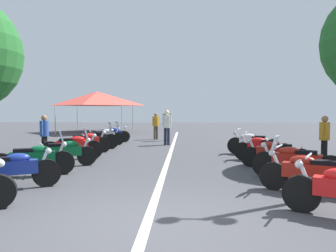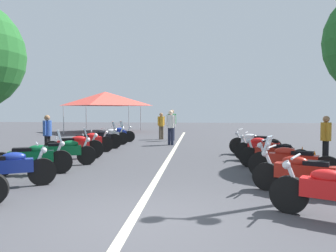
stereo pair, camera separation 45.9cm
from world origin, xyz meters
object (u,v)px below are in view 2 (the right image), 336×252
Objects in this scene: motorcycle_right_row_1 at (303,173)px; motorcycle_right_row_3 at (274,154)px; motorcycle_right_row_4 at (263,148)px; bystander_4 at (47,132)px; motorcycle_right_row_2 at (292,162)px; event_tent at (105,99)px; traffic_cone_1 at (315,161)px; motorcycle_left_row_1 at (6,168)px; motorcycle_left_row_4 at (74,146)px; bystander_2 at (171,125)px; motorcycle_left_row_8 at (117,134)px; motorcycle_left_row_6 at (100,138)px; motorcycle_left_row_3 at (65,151)px; bystander_3 at (172,122)px; motorcycle_right_row_5 at (255,143)px; motorcycle_left_row_2 at (33,158)px; motorcycle_left_row_7 at (108,136)px; bystander_1 at (161,124)px; bystander_0 at (326,136)px; traffic_cone_2 at (302,156)px; motorcycle_left_row_5 at (88,142)px.

motorcycle_right_row_3 is (3.01, -0.10, -0.01)m from motorcycle_right_row_1.
bystander_4 reaches higher than motorcycle_right_row_4.
motorcycle_right_row_2 is 19.72m from event_tent.
motorcycle_left_row_1 is at bearing 109.62° from traffic_cone_1.
motorcycle_left_row_4 is 1.19× the size of bystander_2.
motorcycle_left_row_8 is at bearing 96.25° from bystander_2.
motorcycle_right_row_2 is (-5.96, -6.70, -0.01)m from motorcycle_left_row_6.
motorcycle_left_row_3 is 1.07× the size of bystander_3.
motorcycle_left_row_6 is 8.97m from motorcycle_right_row_2.
motorcycle_right_row_1 reaches higher than motorcycle_right_row_5.
motorcycle_left_row_6 is at bearing 10.38° from motorcycle_right_row_5.
motorcycle_left_row_2 is at bearing 25.54° from motorcycle_right_row_2.
motorcycle_left_row_1 is 8.90m from motorcycle_left_row_7.
motorcycle_right_row_1 is 1.35m from motorcycle_right_row_2.
motorcycle_right_row_3 is (1.67, 0.06, -0.02)m from motorcycle_right_row_2.
bystander_4 reaches higher than motorcycle_right_row_5.
bystander_1 reaches higher than motorcycle_right_row_1.
motorcycle_right_row_4 is 8.07m from bystander_3.
motorcycle_left_row_6 is at bearing 59.03° from traffic_cone_1.
motorcycle_left_row_6 reaches higher than motorcycle_left_row_8.
bystander_3 reaches higher than motorcycle_right_row_1.
bystander_1 is at bearing 19.36° from motorcycle_left_row_8.
motorcycle_left_row_3 is at bearing 11.83° from bystander_0.
motorcycle_left_row_6 is 3.68m from bystander_2.
motorcycle_left_row_1 is at bearing -106.39° from motorcycle_left_row_4.
motorcycle_right_row_1 reaches higher than traffic_cone_2.
bystander_0 is (-2.12, -8.52, 0.45)m from motorcycle_left_row_5.
traffic_cone_2 is 9.06m from bystander_4.
bystander_4 reaches higher than motorcycle_right_row_1.
event_tent reaches higher than motorcycle_right_row_1.
motorcycle_right_row_3 is 1.44m from motorcycle_right_row_4.
motorcycle_left_row_7 is (2.89, -0.02, 0.01)m from motorcycle_left_row_5.
traffic_cone_1 is 9.29m from bystander_4.
motorcycle_left_row_4 reaches higher than motorcycle_left_row_8.
motorcycle_left_row_3 is at bearing -97.96° from motorcycle_left_row_4.
motorcycle_left_row_8 is 1.23× the size of bystander_0.
bystander_0 is (-0.58, -1.83, 0.46)m from motorcycle_right_row_4.
bystander_4 is at bearing 75.78° from motorcycle_left_row_1.
motorcycle_right_row_2 is at bearing -10.02° from bystander_3.
motorcycle_left_row_6 is 3.14× the size of traffic_cone_1.
motorcycle_left_row_1 is at bearing 26.93° from motorcycle_right_row_1.
motorcycle_left_row_5 is 0.99× the size of motorcycle_left_row_7.
motorcycle_right_row_5 is (1.54, -6.62, -0.00)m from motorcycle_left_row_4.
motorcycle_left_row_2 is 1.05× the size of motorcycle_right_row_5.
traffic_cone_1 is 0.11× the size of event_tent.
event_tent is (15.39, 9.58, 2.20)m from motorcycle_right_row_3.
motorcycle_left_row_2 is 4.51m from motorcycle_left_row_5.
bystander_4 reaches higher than motorcycle_left_row_1.
motorcycle_right_row_3 is at bearing 30.98° from bystander_0.
bystander_1 is 8.20m from bystander_4.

